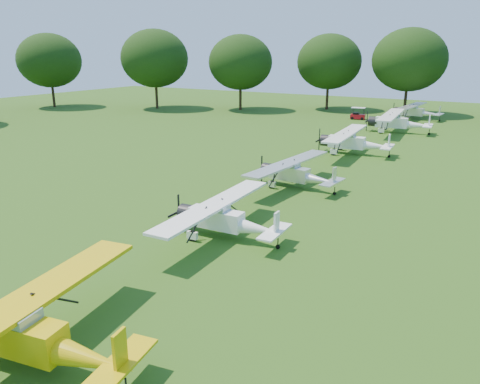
{
  "coord_description": "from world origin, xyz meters",
  "views": [
    {
      "loc": [
        13.33,
        -19.21,
        9.61
      ],
      "look_at": [
        -0.43,
        3.92,
        1.4
      ],
      "focal_mm": 35.0,
      "sensor_mm": 36.0,
      "label": 1
    }
  ],
  "objects_px": {
    "aircraft_4": "(295,172)",
    "aircraft_7": "(415,111)",
    "aircraft_6": "(397,121)",
    "aircraft_3": "(224,217)",
    "aircraft_2": "(29,333)",
    "aircraft_5": "(352,141)",
    "golf_cart": "(358,115)"
  },
  "relations": [
    {
      "from": "aircraft_7",
      "to": "golf_cart",
      "type": "height_order",
      "value": "aircraft_7"
    },
    {
      "from": "aircraft_3",
      "to": "aircraft_7",
      "type": "height_order",
      "value": "aircraft_7"
    },
    {
      "from": "aircraft_3",
      "to": "golf_cart",
      "type": "relative_size",
      "value": 4.7
    },
    {
      "from": "aircraft_4",
      "to": "aircraft_7",
      "type": "distance_m",
      "value": 40.55
    },
    {
      "from": "golf_cart",
      "to": "aircraft_4",
      "type": "bearing_deg",
      "value": -87.91
    },
    {
      "from": "aircraft_5",
      "to": "aircraft_6",
      "type": "height_order",
      "value": "aircraft_6"
    },
    {
      "from": "aircraft_3",
      "to": "aircraft_4",
      "type": "relative_size",
      "value": 1.0
    },
    {
      "from": "aircraft_2",
      "to": "aircraft_7",
      "type": "distance_m",
      "value": 63.25
    },
    {
      "from": "aircraft_3",
      "to": "aircraft_7",
      "type": "distance_m",
      "value": 51.17
    },
    {
      "from": "aircraft_2",
      "to": "aircraft_5",
      "type": "height_order",
      "value": "aircraft_5"
    },
    {
      "from": "aircraft_4",
      "to": "golf_cart",
      "type": "height_order",
      "value": "aircraft_4"
    },
    {
      "from": "aircraft_4",
      "to": "aircraft_5",
      "type": "bearing_deg",
      "value": 95.15
    },
    {
      "from": "golf_cart",
      "to": "aircraft_5",
      "type": "bearing_deg",
      "value": -82.38
    },
    {
      "from": "aircraft_3",
      "to": "golf_cart",
      "type": "distance_m",
      "value": 47.67
    },
    {
      "from": "aircraft_5",
      "to": "golf_cart",
      "type": "distance_m",
      "value": 24.18
    },
    {
      "from": "aircraft_6",
      "to": "aircraft_7",
      "type": "distance_m",
      "value": 12.77
    },
    {
      "from": "aircraft_3",
      "to": "aircraft_5",
      "type": "bearing_deg",
      "value": 89.13
    },
    {
      "from": "aircraft_2",
      "to": "aircraft_4",
      "type": "bearing_deg",
      "value": 83.7
    },
    {
      "from": "aircraft_4",
      "to": "aircraft_6",
      "type": "distance_m",
      "value": 27.79
    },
    {
      "from": "aircraft_3",
      "to": "aircraft_5",
      "type": "relative_size",
      "value": 0.89
    },
    {
      "from": "aircraft_5",
      "to": "aircraft_3",
      "type": "bearing_deg",
      "value": -92.52
    },
    {
      "from": "aircraft_4",
      "to": "aircraft_7",
      "type": "xyz_separation_m",
      "value": [
        0.44,
        40.55,
        0.1
      ]
    },
    {
      "from": "aircraft_2",
      "to": "aircraft_5",
      "type": "bearing_deg",
      "value": 82.55
    },
    {
      "from": "aircraft_4",
      "to": "golf_cart",
      "type": "bearing_deg",
      "value": 105.31
    },
    {
      "from": "aircraft_4",
      "to": "aircraft_6",
      "type": "xyz_separation_m",
      "value": [
        0.72,
        27.78,
        0.24
      ]
    },
    {
      "from": "aircraft_6",
      "to": "aircraft_7",
      "type": "bearing_deg",
      "value": 85.93
    },
    {
      "from": "aircraft_2",
      "to": "aircraft_3",
      "type": "bearing_deg",
      "value": 83.4
    },
    {
      "from": "aircraft_3",
      "to": "aircraft_5",
      "type": "distance_m",
      "value": 23.86
    },
    {
      "from": "aircraft_3",
      "to": "aircraft_6",
      "type": "height_order",
      "value": "aircraft_6"
    },
    {
      "from": "aircraft_4",
      "to": "aircraft_7",
      "type": "height_order",
      "value": "aircraft_7"
    },
    {
      "from": "aircraft_6",
      "to": "aircraft_7",
      "type": "height_order",
      "value": "aircraft_6"
    },
    {
      "from": "aircraft_6",
      "to": "golf_cart",
      "type": "height_order",
      "value": "aircraft_6"
    }
  ]
}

